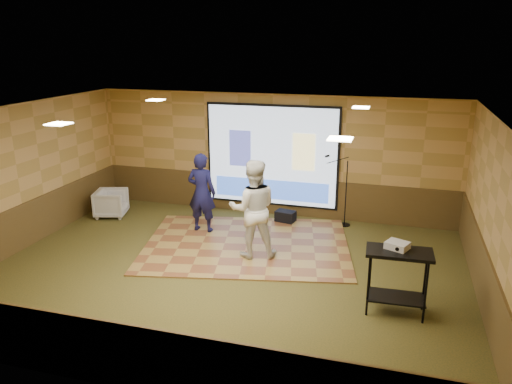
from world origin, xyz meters
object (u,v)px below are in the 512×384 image
(player_left, at_px, (202,193))
(duffel_bag, at_px, (285,217))
(player_right, at_px, (253,209))
(dance_floor, at_px, (247,244))
(mic_stand, at_px, (343,205))
(projector_screen, at_px, (272,157))
(projector, at_px, (397,245))
(banquet_chair, at_px, (111,203))
(av_table, at_px, (398,268))

(player_left, xyz_separation_m, duffel_bag, (1.69, 1.11, -0.80))
(player_right, bearing_deg, dance_floor, -79.41)
(mic_stand, bearing_deg, dance_floor, -111.66)
(player_left, bearing_deg, projector_screen, -125.28)
(projector, xyz_separation_m, mic_stand, (-1.25, 3.67, -0.64))
(player_left, bearing_deg, banquet_chair, -6.27)
(av_table, height_order, projector, projector)
(player_right, height_order, projector, player_right)
(dance_floor, bearing_deg, mic_stand, 44.63)
(projector_screen, height_order, av_table, projector_screen)
(av_table, relative_size, projector, 3.23)
(duffel_bag, bearing_deg, dance_floor, -106.85)
(player_right, distance_m, mic_stand, 2.82)
(projector_screen, xyz_separation_m, mic_stand, (1.82, -0.31, -0.98))
(dance_floor, height_order, player_right, player_right)
(av_table, xyz_separation_m, mic_stand, (-1.29, 3.75, -0.28))
(av_table, xyz_separation_m, banquet_chair, (-6.89, 2.79, -0.44))
(projector, bearing_deg, player_right, 177.68)
(player_right, xyz_separation_m, mic_stand, (1.52, 2.32, -0.53))
(dance_floor, distance_m, mic_stand, 2.60)
(player_right, relative_size, projector, 5.96)
(duffel_bag, bearing_deg, mic_stand, 8.35)
(projector, bearing_deg, player_left, 174.78)
(projector_screen, height_order, mic_stand, projector_screen)
(av_table, bearing_deg, dance_floor, 147.87)
(av_table, xyz_separation_m, duffel_bag, (-2.62, 3.55, -0.63))
(player_left, height_order, player_right, player_right)
(dance_floor, relative_size, player_right, 2.16)
(projector_screen, relative_size, mic_stand, 1.96)
(dance_floor, height_order, duffel_bag, duffel_bag)
(dance_floor, relative_size, player_left, 2.38)
(av_table, relative_size, duffel_bag, 2.36)
(dance_floor, xyz_separation_m, duffel_bag, (0.48, 1.60, 0.13))
(player_right, bearing_deg, player_left, -52.90)
(mic_stand, distance_m, banquet_chair, 5.68)
(projector, bearing_deg, mic_stand, 132.45)
(player_left, relative_size, av_table, 1.68)
(duffel_bag, bearing_deg, projector_screen, 134.25)
(player_left, height_order, projector, player_left)
(projector, relative_size, mic_stand, 0.20)
(av_table, bearing_deg, duffel_bag, 126.45)
(player_right, height_order, av_table, player_right)
(banquet_chair, relative_size, duffel_bag, 1.62)
(dance_floor, bearing_deg, projector_screen, 90.09)
(player_right, xyz_separation_m, av_table, (2.81, -1.43, -0.25))
(projector, bearing_deg, projector_screen, 151.36)
(projector_screen, distance_m, player_right, 2.68)
(player_left, relative_size, banquet_chair, 2.45)
(player_left, height_order, av_table, player_left)
(av_table, distance_m, banquet_chair, 7.45)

